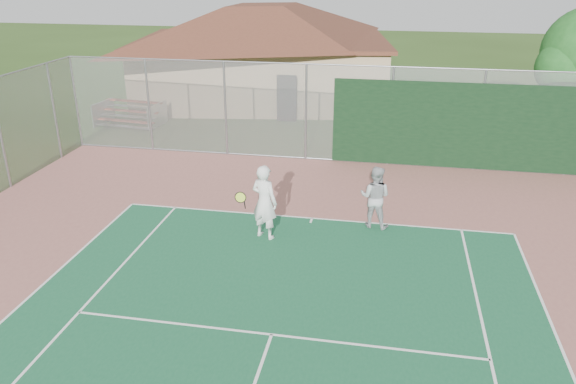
# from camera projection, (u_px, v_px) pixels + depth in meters

# --- Properties ---
(back_fence) EXTENTS (20.08, 0.11, 3.53)m
(back_fence) POSITION_uv_depth(u_px,v_px,m) (393.00, 120.00, 19.63)
(back_fence) COLOR gray
(back_fence) RESTS_ON ground
(side_fence_left) EXTENTS (0.08, 9.00, 3.50)m
(side_fence_left) POSITION_uv_depth(u_px,v_px,m) (0.00, 135.00, 17.58)
(side_fence_left) COLOR gray
(side_fence_left) RESTS_ON ground
(clubhouse) EXTENTS (14.38, 10.64, 5.72)m
(clubhouse) POSITION_uv_depth(u_px,v_px,m) (263.00, 44.00, 28.68)
(clubhouse) COLOR tan
(clubhouse) RESTS_ON ground
(bleachers) EXTENTS (2.82, 1.83, 1.01)m
(bleachers) POSITION_uv_depth(u_px,v_px,m) (130.00, 114.00, 24.92)
(bleachers) COLOR maroon
(bleachers) RESTS_ON ground
(player_white_front) EXTENTS (1.15, 0.72, 2.01)m
(player_white_front) POSITION_uv_depth(u_px,v_px,m) (264.00, 203.00, 14.53)
(player_white_front) COLOR silver
(player_white_front) RESTS_ON ground
(player_grey_back) EXTENTS (0.96, 0.81, 1.74)m
(player_grey_back) POSITION_uv_depth(u_px,v_px,m) (375.00, 198.00, 15.20)
(player_grey_back) COLOR #A7AAAC
(player_grey_back) RESTS_ON ground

